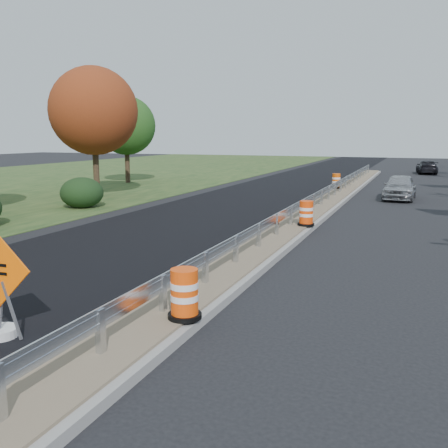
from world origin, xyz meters
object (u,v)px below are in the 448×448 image
at_px(barrel_median_near, 184,295).
at_px(barrel_median_far, 336,181).
at_px(car_dark_far, 427,167).
at_px(barrel_median_mid, 306,214).
at_px(car_silver, 400,187).

bearing_deg(barrel_median_near, barrel_median_far, 92.63).
xyz_separation_m(barrel_median_near, car_dark_far, (4.29, 42.17, -0.06)).
xyz_separation_m(barrel_median_mid, car_silver, (2.79, 11.31, 0.02)).
xyz_separation_m(barrel_median_far, car_dark_far, (5.39, 18.23, -0.06)).
distance_m(barrel_median_near, barrel_median_far, 23.96).
bearing_deg(barrel_median_far, car_dark_far, 73.52).
height_order(barrel_median_near, car_dark_far, car_dark_far).
distance_m(barrel_median_mid, car_silver, 11.65).
relative_size(barrel_median_mid, barrel_median_far, 0.99).
bearing_deg(barrel_median_mid, car_dark_far, 82.35).
relative_size(barrel_median_far, car_dark_far, 0.22).
xyz_separation_m(barrel_median_far, car_silver, (3.89, -2.41, 0.02)).
distance_m(barrel_median_far, car_silver, 4.57).
xyz_separation_m(barrel_median_mid, barrel_median_far, (-1.10, 13.72, 0.00)).
bearing_deg(barrel_median_near, car_dark_far, 84.19).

